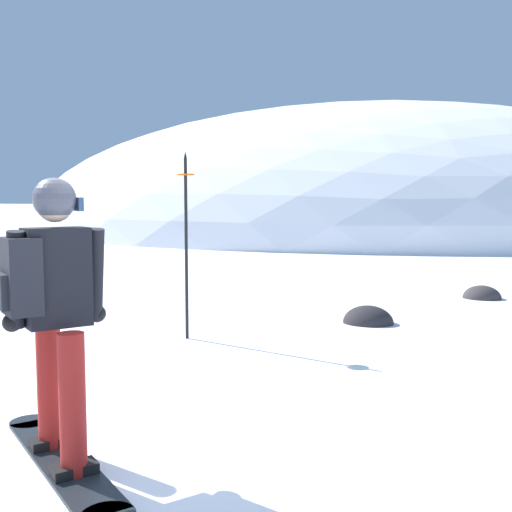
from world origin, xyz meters
The scene contains 6 objects.
ground_plane centered at (0.00, 0.00, 0.00)m, with size 300.00×300.00×0.00m, color white.
ridge_peak_main centered at (-3.02, 29.74, 0.00)m, with size 35.00×31.50×12.55m.
snowboarder_main centered at (-0.44, -0.45, 0.92)m, with size 1.50×1.25×1.71m.
piste_marker_far centered at (-1.10, 2.88, 1.20)m, with size 0.20×0.20×2.12m.
rock_dark centered at (2.21, 6.95, 0.00)m, with size 0.60×0.51×0.42m.
rock_small centered at (0.75, 4.40, 0.00)m, with size 0.65×0.55×0.45m.
Camera 1 is at (1.81, -3.50, 1.59)m, focal length 43.55 mm.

